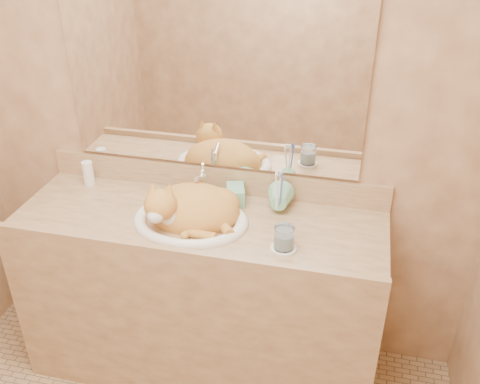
% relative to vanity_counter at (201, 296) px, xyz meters
% --- Properties ---
extents(wall_back, '(2.40, 0.02, 2.50)m').
position_rel_vanity_counter_xyz_m(wall_back, '(0.00, 0.28, 0.82)').
color(wall_back, '#8C5F3F').
rests_on(wall_back, ground).
extents(vanity_counter, '(1.60, 0.55, 0.85)m').
position_rel_vanity_counter_xyz_m(vanity_counter, '(0.00, 0.00, 0.00)').
color(vanity_counter, olive).
rests_on(vanity_counter, floor).
extents(mirror, '(1.30, 0.02, 0.80)m').
position_rel_vanity_counter_xyz_m(mirror, '(0.00, 0.26, 0.97)').
color(mirror, white).
rests_on(mirror, wall_back).
extents(sink_basin, '(0.56, 0.49, 0.15)m').
position_rel_vanity_counter_xyz_m(sink_basin, '(-0.03, -0.02, 0.50)').
color(sink_basin, white).
rests_on(sink_basin, vanity_counter).
extents(faucet, '(0.07, 0.13, 0.17)m').
position_rel_vanity_counter_xyz_m(faucet, '(-0.03, 0.17, 0.51)').
color(faucet, white).
rests_on(faucet, vanity_counter).
extents(cat, '(0.43, 0.36, 0.22)m').
position_rel_vanity_counter_xyz_m(cat, '(-0.03, -0.00, 0.49)').
color(cat, '#B8742A').
rests_on(cat, sink_basin).
extents(soap_dispenser, '(0.10, 0.10, 0.17)m').
position_rel_vanity_counter_xyz_m(soap_dispenser, '(0.14, 0.13, 0.51)').
color(soap_dispenser, '#79C299').
rests_on(soap_dispenser, vanity_counter).
extents(toothbrush_cup, '(0.12, 0.12, 0.11)m').
position_rel_vanity_counter_xyz_m(toothbrush_cup, '(0.33, 0.11, 0.48)').
color(toothbrush_cup, '#79C299').
rests_on(toothbrush_cup, vanity_counter).
extents(toothbrushes, '(0.04, 0.04, 0.22)m').
position_rel_vanity_counter_xyz_m(toothbrushes, '(0.33, 0.11, 0.55)').
color(toothbrushes, white).
rests_on(toothbrushes, toothbrush_cup).
extents(saucer, '(0.10, 0.10, 0.01)m').
position_rel_vanity_counter_xyz_m(saucer, '(0.39, -0.12, 0.43)').
color(saucer, white).
rests_on(saucer, vanity_counter).
extents(water_glass, '(0.08, 0.08, 0.09)m').
position_rel_vanity_counter_xyz_m(water_glass, '(0.39, -0.12, 0.48)').
color(water_glass, white).
rests_on(water_glass, saucer).
extents(lotion_bottle, '(0.05, 0.05, 0.12)m').
position_rel_vanity_counter_xyz_m(lotion_bottle, '(-0.60, 0.18, 0.48)').
color(lotion_bottle, white).
rests_on(lotion_bottle, vanity_counter).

